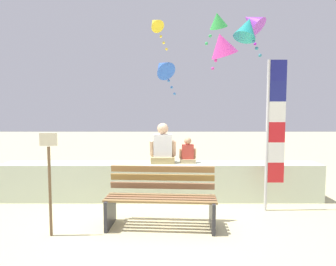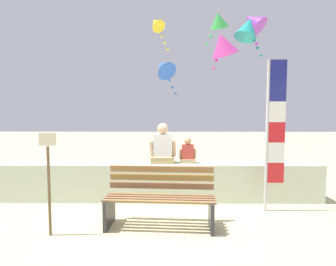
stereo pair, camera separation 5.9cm
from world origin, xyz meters
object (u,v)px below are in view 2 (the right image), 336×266
object	(u,v)px
park_bench	(160,199)
kite_blue	(163,67)
sign_post	(49,176)
kite_yellow	(156,24)
kite_purple	(253,21)
kite_green	(218,20)
kite_teal	(248,28)
flag_banner	(273,128)
kite_magenta	(223,44)
person_adult	(163,147)
person_child	(188,153)

from	to	relation	value
park_bench	kite_blue	size ratio (longest dim) A/B	1.51
kite_blue	sign_post	bearing A→B (deg)	-110.38
kite_yellow	kite_purple	distance (m)	2.80
kite_green	kite_purple	distance (m)	1.17
kite_teal	kite_yellow	world-z (taller)	kite_yellow
flag_banner	kite_magenta	world-z (taller)	kite_magenta
flag_banner	kite_yellow	size ratio (longest dim) A/B	2.50
kite_blue	kite_yellow	bearing A→B (deg)	107.06
person_adult	flag_banner	size ratio (longest dim) A/B	0.30
person_adult	person_child	distance (m)	0.51
person_adult	kite_purple	world-z (taller)	kite_purple
person_child	kite_magenta	world-z (taller)	kite_magenta
flag_banner	sign_post	distance (m)	3.67
person_adult	kite_green	bearing A→B (deg)	52.03
kite_green	kite_purple	xyz separation A→B (m)	(1.03, 0.53, 0.14)
kite_teal	kite_magenta	bearing A→B (deg)	-178.49
kite_blue	sign_post	world-z (taller)	kite_blue
kite_blue	kite_magenta	bearing A→B (deg)	-31.87
park_bench	kite_green	bearing A→B (deg)	66.14
park_bench	kite_yellow	world-z (taller)	kite_yellow
person_adult	kite_yellow	xyz separation A→B (m)	(-0.28, 3.10, 3.35)
kite_teal	kite_magenta	xyz separation A→B (m)	(-0.61, -0.02, -0.39)
person_adult	kite_green	world-z (taller)	kite_green
kite_yellow	kite_teal	bearing A→B (deg)	-35.70
park_bench	kite_yellow	distance (m)	5.96
park_bench	kite_magenta	distance (m)	4.30
park_bench	kite_green	size ratio (longest dim) A/B	2.01
park_bench	kite_magenta	bearing A→B (deg)	62.80
flag_banner	kite_blue	world-z (taller)	kite_blue
kite_teal	kite_blue	xyz separation A→B (m)	(-2.07, 0.89, -0.80)
flag_banner	kite_teal	xyz separation A→B (m)	(0.10, 2.13, 2.31)
park_bench	kite_magenta	size ratio (longest dim) A/B	1.60
kite_green	sign_post	world-z (taller)	kite_green
kite_green	kite_blue	bearing A→B (deg)	157.18
person_adult	person_child	world-z (taller)	person_adult
person_adult	kite_blue	size ratio (longest dim) A/B	0.71
flag_banner	person_child	bearing A→B (deg)	154.40
kite_blue	kite_purple	bearing A→B (deg)	-1.40
kite_magenta	flag_banner	bearing A→B (deg)	-76.42
kite_teal	person_adult	bearing A→B (deg)	-144.56
kite_purple	kite_blue	xyz separation A→B (m)	(-2.43, 0.06, -1.22)
person_child	kite_teal	xyz separation A→B (m)	(1.53, 1.44, 2.85)
park_bench	kite_blue	bearing A→B (deg)	90.66
kite_purple	park_bench	bearing A→B (deg)	-123.47
park_bench	person_child	distance (m)	1.52
person_child	kite_blue	size ratio (longest dim) A/B	0.46
kite_yellow	kite_magenta	world-z (taller)	kite_yellow
person_child	kite_purple	xyz separation A→B (m)	(1.89, 2.28, 3.26)
kite_green	kite_yellow	world-z (taller)	kite_yellow
person_child	kite_yellow	bearing A→B (deg)	104.07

